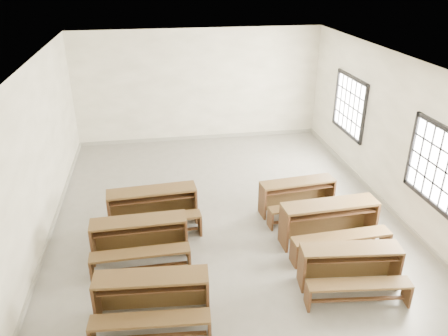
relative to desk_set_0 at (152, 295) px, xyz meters
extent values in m
plane|color=gray|center=(1.55, 2.91, -0.43)|extent=(8.50, 8.50, 0.00)
cube|color=silver|center=(1.55, 2.91, 2.74)|extent=(7.00, 8.50, 0.05)
cube|color=white|center=(1.55, 7.13, 1.17)|extent=(7.00, 0.05, 3.20)
cube|color=white|center=(1.55, -1.32, 1.17)|extent=(7.00, 0.05, 3.20)
cube|color=white|center=(-1.92, 2.91, 1.17)|extent=(0.05, 8.50, 3.20)
cube|color=white|center=(5.03, 2.91, 1.17)|extent=(0.05, 8.50, 3.20)
cube|color=gray|center=(1.55, 7.14, -0.38)|extent=(7.00, 0.04, 0.10)
cube|color=gray|center=(-1.93, 2.91, -0.38)|extent=(0.04, 8.50, 0.10)
cube|color=gray|center=(5.03, 2.91, -0.38)|extent=(0.04, 8.50, 0.10)
cube|color=white|center=(5.02, 1.11, 1.17)|extent=(0.02, 1.50, 1.30)
cube|color=black|center=(5.00, 1.11, 1.86)|extent=(0.06, 1.62, 0.08)
cube|color=black|center=(5.00, 1.11, 0.48)|extent=(0.06, 1.62, 0.08)
cube|color=black|center=(5.00, 1.90, 1.17)|extent=(0.06, 0.08, 1.46)
cube|color=white|center=(5.02, 4.71, 1.17)|extent=(0.02, 1.50, 1.30)
cube|color=black|center=(5.00, 4.71, 1.86)|extent=(0.06, 1.62, 0.08)
cube|color=black|center=(5.00, 4.71, 0.48)|extent=(0.06, 1.62, 0.08)
cube|color=black|center=(5.00, 3.92, 1.17)|extent=(0.06, 0.08, 1.46)
cube|color=black|center=(5.00, 5.50, 1.17)|extent=(0.06, 0.08, 1.46)
cube|color=brown|center=(0.00, 0.05, 0.29)|extent=(1.68, 0.55, 0.04)
cube|color=brown|center=(0.02, 0.24, -0.08)|extent=(1.65, 0.18, 0.70)
cube|color=#4D311A|center=(-0.80, 0.12, -0.08)|extent=(0.07, 0.42, 0.70)
cube|color=#4D311A|center=(0.81, -0.01, -0.08)|extent=(0.07, 0.42, 0.70)
cube|color=#4D311A|center=(0.00, 0.03, 0.15)|extent=(1.55, 0.43, 0.02)
cube|color=brown|center=(-0.04, -0.45, -0.02)|extent=(1.67, 0.42, 0.04)
cube|color=#4D311A|center=(-0.84, -0.38, -0.24)|extent=(0.06, 0.29, 0.39)
cube|color=#4D311A|center=(0.77, -0.52, -0.24)|extent=(0.06, 0.29, 0.39)
cube|color=#4D311A|center=(-0.04, -0.45, -0.33)|extent=(1.53, 0.18, 0.04)
cube|color=brown|center=(-0.18, 1.60, 0.30)|extent=(1.67, 0.45, 0.04)
cube|color=brown|center=(-0.19, 1.79, -0.08)|extent=(1.67, 0.08, 0.71)
cube|color=#4D311A|center=(-1.00, 1.59, -0.08)|extent=(0.05, 0.42, 0.71)
cube|color=#4D311A|center=(0.63, 1.62, -0.08)|extent=(0.05, 0.42, 0.71)
cube|color=#4D311A|center=(-0.18, 1.58, 0.15)|extent=(1.55, 0.34, 0.02)
cube|color=brown|center=(-0.17, 1.09, -0.02)|extent=(1.67, 0.33, 0.04)
cube|color=#4D311A|center=(-0.99, 1.08, -0.24)|extent=(0.05, 0.29, 0.40)
cube|color=#4D311A|center=(0.64, 1.11, -0.24)|extent=(0.05, 0.29, 0.40)
cube|color=#4D311A|center=(-0.17, 1.09, -0.33)|extent=(1.54, 0.08, 0.04)
cube|color=brown|center=(0.07, 2.62, 0.33)|extent=(1.76, 0.54, 0.04)
cube|color=brown|center=(0.05, 2.82, -0.06)|extent=(1.74, 0.15, 0.74)
cube|color=#4D311A|center=(-0.78, 2.57, -0.06)|extent=(0.07, 0.44, 0.74)
cube|color=#4D311A|center=(0.91, 2.68, -0.06)|extent=(0.07, 0.44, 0.74)
cube|color=#4D311A|center=(0.07, 2.60, 0.18)|extent=(1.63, 0.43, 0.02)
cube|color=brown|center=(0.10, 2.09, 0.00)|extent=(1.76, 0.41, 0.04)
cube|color=#4D311A|center=(-0.75, 2.04, -0.23)|extent=(0.06, 0.31, 0.41)
cube|color=#4D311A|center=(0.95, 2.15, -0.23)|extent=(0.06, 0.31, 0.41)
cube|color=#4D311A|center=(0.10, 2.09, -0.32)|extent=(1.61, 0.16, 0.04)
cube|color=brown|center=(3.16, 0.25, 0.26)|extent=(1.63, 0.57, 0.04)
cube|color=brown|center=(3.18, 0.43, -0.10)|extent=(1.59, 0.22, 0.68)
cube|color=#4D311A|center=(2.38, 0.34, -0.10)|extent=(0.08, 0.40, 0.68)
cube|color=#4D311A|center=(3.93, 0.16, -0.10)|extent=(0.08, 0.40, 0.68)
cube|color=#4D311A|center=(3.15, 0.23, 0.12)|extent=(1.50, 0.46, 0.02)
cube|color=brown|center=(3.10, -0.23, -0.04)|extent=(1.61, 0.45, 0.04)
cube|color=#4D311A|center=(2.33, -0.15, -0.24)|extent=(0.07, 0.28, 0.38)
cube|color=#4D311A|center=(3.87, -0.32, -0.24)|extent=(0.07, 0.28, 0.38)
cube|color=#4D311A|center=(3.10, -0.23, -0.33)|extent=(1.47, 0.21, 0.04)
cube|color=brown|center=(3.30, 1.49, 0.36)|extent=(1.82, 0.54, 0.05)
cube|color=brown|center=(3.29, 1.69, -0.05)|extent=(1.80, 0.13, 0.77)
cube|color=#4D311A|center=(2.42, 1.45, -0.05)|extent=(0.07, 0.45, 0.77)
cube|color=#4D311A|center=(4.17, 1.53, -0.05)|extent=(0.07, 0.45, 0.77)
cube|color=#4D311A|center=(3.30, 1.47, 0.20)|extent=(1.68, 0.42, 0.02)
cube|color=brown|center=(3.32, 0.94, 0.02)|extent=(1.82, 0.40, 0.05)
cube|color=#4D311A|center=(2.44, 0.89, -0.22)|extent=(0.06, 0.32, 0.43)
cube|color=#4D311A|center=(4.20, 0.98, -0.22)|extent=(0.06, 0.32, 0.43)
cube|color=#4D311A|center=(3.32, 0.94, -0.32)|extent=(1.67, 0.14, 0.05)
cube|color=brown|center=(3.06, 2.64, 0.26)|extent=(1.61, 0.55, 0.04)
cube|color=brown|center=(3.05, 2.82, -0.10)|extent=(1.57, 0.19, 0.67)
cube|color=#4D311A|center=(2.30, 2.57, -0.10)|extent=(0.08, 0.40, 0.67)
cube|color=#4D311A|center=(3.83, 2.72, -0.10)|extent=(0.08, 0.40, 0.67)
cube|color=#4D311A|center=(3.06, 2.62, 0.12)|extent=(1.48, 0.44, 0.02)
cube|color=brown|center=(3.11, 2.16, -0.04)|extent=(1.60, 0.43, 0.04)
cube|color=#4D311A|center=(2.34, 2.09, -0.25)|extent=(0.07, 0.28, 0.37)
cube|color=#4D311A|center=(3.87, 2.24, -0.25)|extent=(0.07, 0.28, 0.37)
cube|color=#4D311A|center=(3.11, 2.16, -0.33)|extent=(1.46, 0.19, 0.04)
camera|label=1|loc=(0.21, -5.02, 4.38)|focal=35.00mm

